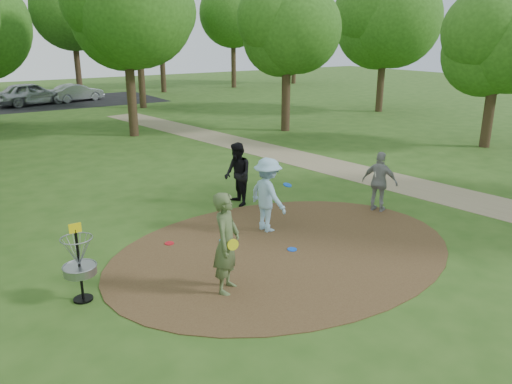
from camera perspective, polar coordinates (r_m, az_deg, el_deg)
ground at (r=11.61m, az=3.30°, el=-6.68°), size 100.00×100.00×0.00m
dirt_clearing at (r=11.61m, az=3.30°, el=-6.64°), size 8.40×8.40×0.02m
footpath at (r=17.26m, az=16.74°, el=0.83°), size 7.55×39.89×0.01m
parking_lot at (r=39.62m, az=-21.43°, el=9.53°), size 14.00×8.00×0.01m
player_observer_with_disc at (r=9.49m, az=-3.38°, el=-5.84°), size 0.86×0.85×2.00m
player_throwing_with_disc at (r=12.41m, az=1.36°, el=-0.35°), size 1.15×1.27×1.89m
player_walking_with_disc at (r=14.35m, az=-2.12°, el=2.03°), size 0.82×0.98×1.83m
player_waiting_with_disc at (r=14.24m, az=13.96°, el=1.12°), size 0.79×1.08×1.71m
disc_ground_cyan at (r=12.07m, az=-3.70°, el=-5.56°), size 0.22×0.22×0.02m
disc_ground_blue at (r=11.61m, az=4.15°, el=-6.55°), size 0.22×0.22×0.02m
disc_ground_red at (r=12.07m, az=-9.88°, el=-5.79°), size 0.22×0.22×0.02m
car_left at (r=38.67m, az=-24.33°, el=10.21°), size 4.97×2.84×1.59m
car_right at (r=39.77m, az=-19.78°, el=10.64°), size 4.02×2.25×1.26m
disc_golf_basket at (r=9.75m, az=-19.63°, el=-7.05°), size 0.63×0.63×1.54m
tree_ring at (r=18.35m, az=-8.85°, el=18.93°), size 37.16×45.32×9.12m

